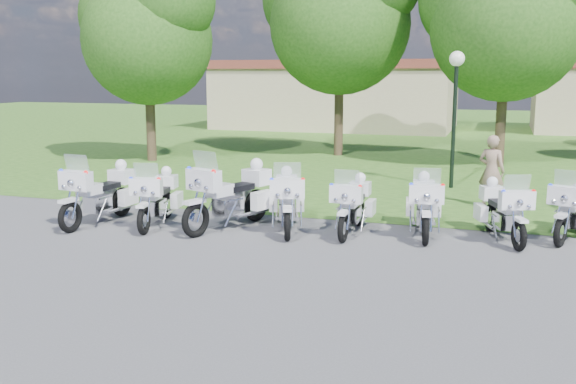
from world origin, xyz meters
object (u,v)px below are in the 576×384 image
(bystander_a, at_px, (491,171))
(motorcycle_4, at_px, (353,204))
(motorcycle_0, at_px, (101,193))
(motorcycle_6, at_px, (503,210))
(motorcycle_7, at_px, (575,208))
(lamp_post, at_px, (456,85))
(motorcycle_2, at_px, (232,194))
(motorcycle_5, at_px, (424,205))
(motorcycle_1, at_px, (157,197))
(motorcycle_3, at_px, (287,200))

(bystander_a, bearing_deg, motorcycle_4, 72.88)
(motorcycle_0, xyz_separation_m, motorcycle_6, (8.64, 1.33, -0.09))
(motorcycle_7, height_order, lamp_post, lamp_post)
(motorcycle_2, bearing_deg, motorcycle_5, -149.99)
(lamp_post, bearing_deg, motorcycle_2, -122.20)
(motorcycle_5, bearing_deg, motorcycle_1, 1.28)
(motorcycle_6, height_order, motorcycle_7, motorcycle_7)
(motorcycle_2, xyz_separation_m, motorcycle_4, (2.62, 0.42, -0.14))
(motorcycle_0, xyz_separation_m, bystander_a, (8.34, 4.66, 0.22))
(lamp_post, height_order, bystander_a, lamp_post)
(motorcycle_7, bearing_deg, motorcycle_1, 31.18)
(motorcycle_3, bearing_deg, motorcycle_0, -9.23)
(bystander_a, bearing_deg, motorcycle_0, 48.05)
(motorcycle_4, relative_size, motorcycle_7, 1.01)
(motorcycle_2, relative_size, motorcycle_4, 1.17)
(motorcycle_2, distance_m, motorcycle_7, 7.19)
(motorcycle_7, relative_size, lamp_post, 0.54)
(bystander_a, bearing_deg, motorcycle_7, 140.90)
(motorcycle_3, xyz_separation_m, motorcycle_7, (5.86, 1.18, -0.03))
(lamp_post, bearing_deg, motorcycle_6, -75.95)
(motorcycle_3, xyz_separation_m, motorcycle_6, (4.44, 0.60, -0.05))
(motorcycle_6, bearing_deg, motorcycle_3, -12.95)
(lamp_post, xyz_separation_m, bystander_a, (1.15, -2.49, -2.11))
(lamp_post, relative_size, bystander_a, 2.18)
(motorcycle_3, height_order, motorcycle_4, motorcycle_3)
(motorcycle_5, bearing_deg, lamp_post, -99.84)
(motorcycle_2, distance_m, motorcycle_4, 2.66)
(motorcycle_7, bearing_deg, motorcycle_2, 31.56)
(motorcycle_0, distance_m, lamp_post, 10.40)
(motorcycle_1, xyz_separation_m, motorcycle_6, (7.33, 1.10, -0.02))
(motorcycle_5, height_order, motorcycle_7, motorcycle_5)
(motorcycle_3, height_order, motorcycle_5, motorcycle_3)
(motorcycle_3, bearing_deg, motorcycle_7, 172.29)
(motorcycle_1, relative_size, motorcycle_6, 1.07)
(motorcycle_3, xyz_separation_m, bystander_a, (4.14, 3.92, 0.25))
(motorcycle_4, xyz_separation_m, motorcycle_7, (4.43, 0.99, 0.02))
(motorcycle_1, xyz_separation_m, motorcycle_7, (8.74, 1.68, 0.00))
(motorcycle_2, bearing_deg, motorcycle_6, -152.00)
(motorcycle_1, xyz_separation_m, motorcycle_2, (1.69, 0.28, 0.12))
(motorcycle_4, height_order, bystander_a, bystander_a)
(motorcycle_2, relative_size, motorcycle_6, 1.23)
(motorcycle_2, bearing_deg, motorcycle_0, 29.19)
(motorcycle_0, xyz_separation_m, motorcycle_2, (3.01, 0.51, 0.05))
(motorcycle_2, bearing_deg, motorcycle_1, 28.95)
(motorcycle_0, height_order, motorcycle_6, motorcycle_0)
(motorcycle_0, height_order, motorcycle_7, motorcycle_0)
(motorcycle_3, relative_size, bystander_a, 1.24)
(motorcycle_0, bearing_deg, motorcycle_5, -165.63)
(motorcycle_7, distance_m, bystander_a, 3.25)
(motorcycle_1, relative_size, bystander_a, 1.21)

